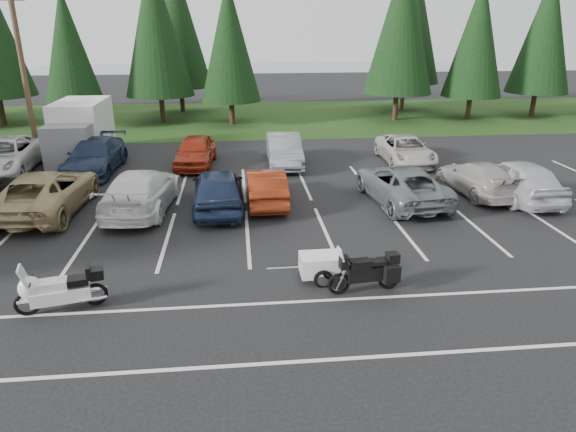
# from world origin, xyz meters

# --- Properties ---
(ground) EXTENTS (120.00, 120.00, 0.00)m
(ground) POSITION_xyz_m (0.00, 0.00, 0.00)
(ground) COLOR black
(ground) RESTS_ON ground
(grass_strip) EXTENTS (80.00, 16.00, 0.01)m
(grass_strip) POSITION_xyz_m (0.00, 24.00, 0.01)
(grass_strip) COLOR #1C3510
(grass_strip) RESTS_ON ground
(lake_water) EXTENTS (70.00, 50.00, 0.02)m
(lake_water) POSITION_xyz_m (4.00, 55.00, 0.00)
(lake_water) COLOR gray
(lake_water) RESTS_ON ground
(utility_pole) EXTENTS (1.60, 0.26, 9.00)m
(utility_pole) POSITION_xyz_m (-10.00, 12.00, 4.70)
(utility_pole) COLOR #473321
(utility_pole) RESTS_ON ground
(box_truck) EXTENTS (2.40, 5.60, 2.90)m
(box_truck) POSITION_xyz_m (-8.00, 12.50, 1.45)
(box_truck) COLOR silver
(box_truck) RESTS_ON ground
(stall_markings) EXTENTS (32.00, 16.00, 0.01)m
(stall_markings) POSITION_xyz_m (0.00, 2.00, 0.00)
(stall_markings) COLOR silver
(stall_markings) RESTS_ON ground
(conifer_3) EXTENTS (3.87, 3.87, 9.02)m
(conifer_3) POSITION_xyz_m (-10.50, 21.40, 5.27)
(conifer_3) COLOR #332316
(conifer_3) RESTS_ON ground
(conifer_4) EXTENTS (4.80, 4.80, 11.17)m
(conifer_4) POSITION_xyz_m (-5.00, 22.90, 6.53)
(conifer_4) COLOR #332316
(conifer_4) RESTS_ON ground
(conifer_5) EXTENTS (4.14, 4.14, 9.63)m
(conifer_5) POSITION_xyz_m (0.00, 21.60, 5.63)
(conifer_5) COLOR #332316
(conifer_5) RESTS_ON ground
(conifer_6) EXTENTS (4.93, 4.93, 11.48)m
(conifer_6) POSITION_xyz_m (12.00, 22.10, 6.71)
(conifer_6) COLOR #332316
(conifer_6) RESTS_ON ground
(conifer_7) EXTENTS (4.27, 4.27, 9.94)m
(conifer_7) POSITION_xyz_m (17.50, 21.80, 5.81)
(conifer_7) COLOR #332316
(conifer_7) RESTS_ON ground
(conifer_8) EXTENTS (4.53, 4.53, 10.56)m
(conifer_8) POSITION_xyz_m (23.00, 22.60, 6.17)
(conifer_8) COLOR #332316
(conifer_8) RESTS_ON ground
(conifer_back_b) EXTENTS (4.97, 4.97, 11.58)m
(conifer_back_b) POSITION_xyz_m (-4.00, 27.50, 6.77)
(conifer_back_b) COLOR #332316
(conifer_back_b) RESTS_ON ground
(conifer_back_c) EXTENTS (5.50, 5.50, 12.81)m
(conifer_back_c) POSITION_xyz_m (14.00, 26.80, 7.49)
(conifer_back_c) COLOR #332316
(conifer_back_c) RESTS_ON ground
(car_near_2) EXTENTS (2.99, 5.94, 1.61)m
(car_near_2) POSITION_xyz_m (-7.00, 4.19, 0.81)
(car_near_2) COLOR tan
(car_near_2) RESTS_ON ground
(car_near_3) EXTENTS (2.74, 5.66, 1.59)m
(car_near_3) POSITION_xyz_m (-3.44, 4.04, 0.79)
(car_near_3) COLOR white
(car_near_3) RESTS_ON ground
(car_near_4) EXTENTS (2.06, 4.82, 1.62)m
(car_near_4) POSITION_xyz_m (-0.52, 3.84, 0.81)
(car_near_4) COLOR #1A2641
(car_near_4) RESTS_ON ground
(car_near_5) EXTENTS (1.55, 4.28, 1.40)m
(car_near_5) POSITION_xyz_m (1.33, 4.37, 0.70)
(car_near_5) COLOR maroon
(car_near_5) RESTS_ON ground
(car_near_6) EXTENTS (3.00, 5.58, 1.49)m
(car_near_6) POSITION_xyz_m (6.76, 3.99, 0.74)
(car_near_6) COLOR slate
(car_near_6) RESTS_ON ground
(car_near_7) EXTENTS (2.33, 4.85, 1.36)m
(car_near_7) POSITION_xyz_m (10.29, 4.70, 0.68)
(car_near_7) COLOR #AFA8A1
(car_near_7) RESTS_ON ground
(car_near_8) EXTENTS (2.02, 4.91, 1.66)m
(car_near_8) POSITION_xyz_m (11.61, 3.89, 0.83)
(car_near_8) COLOR silver
(car_near_8) RESTS_ON ground
(car_far_0) EXTENTS (3.18, 6.17, 1.66)m
(car_far_0) POSITION_xyz_m (-10.89, 9.97, 0.83)
(car_far_0) COLOR silver
(car_far_0) RESTS_ON ground
(car_far_1) EXTENTS (2.41, 5.43, 1.55)m
(car_far_1) POSITION_xyz_m (-6.56, 9.77, 0.77)
(car_far_1) COLOR #1B2843
(car_far_1) RESTS_ON ground
(car_far_2) EXTENTS (2.11, 4.54, 1.50)m
(car_far_2) POSITION_xyz_m (-1.83, 10.41, 0.75)
(car_far_2) COLOR #9E2A14
(car_far_2) RESTS_ON ground
(car_far_3) EXTENTS (1.71, 4.69, 1.54)m
(car_far_3) POSITION_xyz_m (2.62, 10.11, 0.77)
(car_far_3) COLOR slate
(car_far_3) RESTS_ON ground
(car_far_4) EXTENTS (2.31, 4.89, 1.35)m
(car_far_4) POSITION_xyz_m (8.86, 9.95, 0.67)
(car_far_4) COLOR beige
(car_far_4) RESTS_ON ground
(touring_motorcycle) EXTENTS (2.54, 1.27, 1.35)m
(touring_motorcycle) POSITION_xyz_m (-4.26, -3.29, 0.67)
(touring_motorcycle) COLOR white
(touring_motorcycle) RESTS_ON ground
(cargo_trailer) EXTENTS (1.69, 0.97, 0.77)m
(cargo_trailer) POSITION_xyz_m (2.46, -2.32, 0.39)
(cargo_trailer) COLOR white
(cargo_trailer) RESTS_ON ground
(adventure_motorcycle) EXTENTS (2.33, 1.03, 1.38)m
(adventure_motorcycle) POSITION_xyz_m (3.52, -3.13, 0.69)
(adventure_motorcycle) COLOR black
(adventure_motorcycle) RESTS_ON ground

